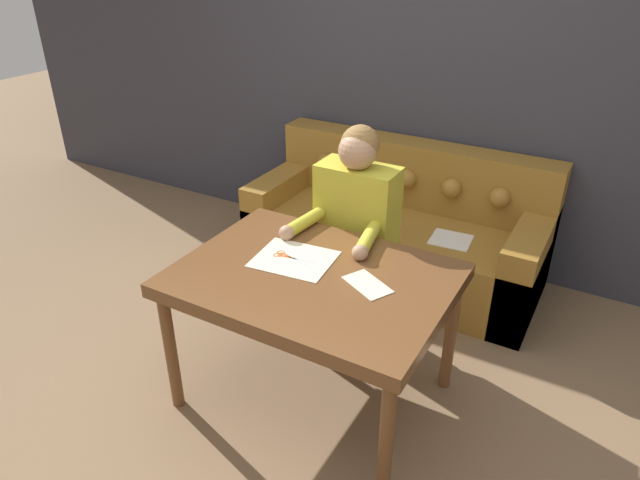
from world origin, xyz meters
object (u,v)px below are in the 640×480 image
at_px(dining_table, 313,287).
at_px(couch, 397,232).
at_px(scissors, 287,257).
at_px(person, 355,233).

bearing_deg(dining_table, couch, 95.22).
xyz_separation_m(dining_table, couch, (-0.12, 1.35, -0.35)).
relative_size(dining_table, scissors, 5.89).
distance_m(dining_table, person, 0.62).
xyz_separation_m(person, scissors, (-0.10, -0.55, 0.10)).
relative_size(dining_table, couch, 0.64).
xyz_separation_m(couch, scissors, (-0.07, -1.28, 0.43)).
height_order(dining_table, scissors, scissors).
distance_m(couch, person, 0.80).
bearing_deg(scissors, person, 79.48).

